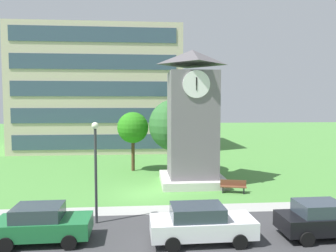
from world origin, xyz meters
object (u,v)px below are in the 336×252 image
object	(u,v)px
parked_car_black	(322,219)
parked_car_green	(42,224)
tree_near_tower	(133,128)
park_bench	(233,186)
street_lamp	(96,160)
clock_tower	(192,125)
tree_by_building	(175,125)
parked_car_white	(201,223)

from	to	relation	value
parked_car_black	parked_car_green	bearing A→B (deg)	177.83
tree_near_tower	parked_car_black	world-z (taller)	tree_near_tower
park_bench	street_lamp	size ratio (longest dim) A/B	0.35
clock_tower	tree_by_building	world-z (taller)	clock_tower
street_lamp	parked_car_white	xyz separation A→B (m)	(5.04, -2.70, -2.47)
tree_near_tower	parked_car_green	world-z (taller)	tree_near_tower
park_bench	tree_near_tower	bearing A→B (deg)	131.67
clock_tower	parked_car_white	world-z (taller)	clock_tower
park_bench	tree_near_tower	size ratio (longest dim) A/B	0.34
park_bench	parked_car_green	world-z (taller)	parked_car_green
tree_near_tower	tree_by_building	bearing A→B (deg)	-17.47
street_lamp	tree_by_building	bearing A→B (deg)	65.96
street_lamp	parked_car_white	size ratio (longest dim) A/B	1.12
parked_car_white	parked_car_green	bearing A→B (deg)	175.75
clock_tower	park_bench	xyz separation A→B (m)	(2.47, -2.90, -4.16)
tree_by_building	parked_car_white	size ratio (longest dim) A/B	1.41
tree_by_building	clock_tower	bearing A→B (deg)	-76.55
clock_tower	tree_by_building	size ratio (longest dim) A/B	1.55
street_lamp	parked_car_black	world-z (taller)	street_lamp
tree_by_building	tree_near_tower	world-z (taller)	tree_by_building
tree_by_building	parked_car_green	distance (m)	16.36
street_lamp	parked_car_green	world-z (taller)	street_lamp
tree_by_building	parked_car_green	size ratio (longest dim) A/B	1.57
tree_by_building	tree_near_tower	bearing A→B (deg)	162.53
parked_car_green	parked_car_white	world-z (taller)	same
parked_car_white	parked_car_black	world-z (taller)	same
tree_near_tower	parked_car_white	world-z (taller)	tree_near_tower
tree_near_tower	parked_car_green	bearing A→B (deg)	-103.50
street_lamp	park_bench	bearing A→B (deg)	30.05
parked_car_green	parked_car_white	bearing A→B (deg)	-4.25
street_lamp	tree_near_tower	distance (m)	13.27
tree_near_tower	parked_car_black	distance (m)	18.58
parked_car_green	parked_car_black	xyz separation A→B (m)	(12.90, -0.49, -0.00)
tree_near_tower	parked_car_green	distance (m)	16.08
park_bench	parked_car_black	bearing A→B (deg)	-75.37
tree_by_building	parked_car_black	world-z (taller)	tree_by_building
parked_car_green	park_bench	bearing A→B (deg)	33.68
parked_car_white	parked_car_black	xyz separation A→B (m)	(5.75, 0.04, -0.00)
clock_tower	parked_car_white	distance (m)	11.40
clock_tower	park_bench	distance (m)	5.65
tree_by_building	parked_car_white	bearing A→B (deg)	-91.17
street_lamp	parked_car_black	distance (m)	11.39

